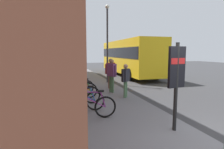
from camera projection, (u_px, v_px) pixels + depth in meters
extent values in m
plane|color=#38383A|center=(145.00, 92.00, 10.47)|extent=(60.00, 60.00, 0.00)
cube|color=slate|center=(91.00, 88.00, 11.60)|extent=(24.00, 3.50, 0.12)
cube|color=#9E563D|center=(54.00, 21.00, 11.48)|extent=(22.00, 0.60, 8.31)
cube|color=black|center=(65.00, 47.00, 5.12)|extent=(0.90, 0.06, 1.60)
cube|color=black|center=(62.00, 49.00, 8.45)|extent=(0.90, 0.06, 1.60)
cube|color=black|center=(61.00, 50.00, 11.78)|extent=(0.90, 0.06, 1.60)
torus|color=black|center=(73.00, 109.00, 5.85)|extent=(0.11, 0.72, 0.72)
torus|color=black|center=(105.00, 107.00, 6.08)|extent=(0.11, 0.72, 0.72)
cylinder|color=#8C338C|center=(90.00, 100.00, 5.93)|extent=(0.10, 1.02, 0.58)
cylinder|color=#8C338C|center=(87.00, 92.00, 5.89)|extent=(0.09, 0.85, 0.09)
cylinder|color=#8C338C|center=(103.00, 100.00, 6.03)|extent=(0.05, 0.19, 0.51)
cube|color=black|center=(101.00, 91.00, 5.98)|extent=(0.11, 0.21, 0.06)
cylinder|color=#8C338C|center=(74.00, 90.00, 5.78)|extent=(0.48, 0.05, 0.02)
torus|color=black|center=(67.00, 100.00, 6.91)|extent=(0.30, 0.70, 0.72)
torus|color=black|center=(95.00, 101.00, 6.85)|extent=(0.30, 0.70, 0.72)
cylinder|color=#1E4CA5|center=(81.00, 93.00, 6.84)|extent=(0.38, 0.97, 0.58)
cylinder|color=#1E4CA5|center=(79.00, 87.00, 6.82)|extent=(0.32, 0.81, 0.09)
cylinder|color=#1E4CA5|center=(93.00, 94.00, 6.82)|extent=(0.10, 0.19, 0.51)
cube|color=black|center=(91.00, 86.00, 6.79)|extent=(0.16, 0.22, 0.06)
cylinder|color=#1E4CA5|center=(68.00, 85.00, 6.83)|extent=(0.46, 0.19, 0.02)
torus|color=black|center=(66.00, 96.00, 7.67)|extent=(0.19, 0.72, 0.72)
torus|color=black|center=(92.00, 95.00, 7.78)|extent=(0.19, 0.72, 0.72)
cylinder|color=#267F3F|center=(80.00, 89.00, 7.70)|extent=(0.22, 1.01, 0.58)
cylinder|color=#267F3F|center=(78.00, 83.00, 7.66)|extent=(0.19, 0.84, 0.09)
cylinder|color=#267F3F|center=(90.00, 89.00, 7.75)|extent=(0.07, 0.19, 0.51)
cube|color=black|center=(88.00, 82.00, 7.70)|extent=(0.13, 0.21, 0.06)
cylinder|color=#267F3F|center=(67.00, 81.00, 7.60)|extent=(0.48, 0.11, 0.02)
torus|color=black|center=(67.00, 91.00, 8.58)|extent=(0.18, 0.72, 0.72)
torus|color=black|center=(90.00, 90.00, 8.71)|extent=(0.18, 0.72, 0.72)
cylinder|color=orange|center=(79.00, 85.00, 8.62)|extent=(0.21, 1.01, 0.58)
cylinder|color=orange|center=(77.00, 80.00, 8.58)|extent=(0.18, 0.85, 0.09)
cylinder|color=orange|center=(88.00, 85.00, 8.67)|extent=(0.07, 0.19, 0.51)
cube|color=black|center=(86.00, 79.00, 8.62)|extent=(0.13, 0.21, 0.06)
cylinder|color=orange|center=(68.00, 78.00, 8.52)|extent=(0.48, 0.10, 0.02)
torus|color=black|center=(66.00, 88.00, 9.37)|extent=(0.14, 0.72, 0.72)
torus|color=black|center=(87.00, 87.00, 9.55)|extent=(0.14, 0.72, 0.72)
cylinder|color=#267F3F|center=(77.00, 82.00, 9.43)|extent=(0.15, 1.01, 0.58)
cylinder|color=#267F3F|center=(75.00, 77.00, 9.39)|extent=(0.13, 0.85, 0.09)
cylinder|color=#267F3F|center=(85.00, 82.00, 9.51)|extent=(0.06, 0.19, 0.51)
cube|color=black|center=(84.00, 77.00, 9.46)|extent=(0.12, 0.21, 0.06)
cylinder|color=#267F3F|center=(67.00, 76.00, 9.31)|extent=(0.48, 0.08, 0.02)
cylinder|color=black|center=(176.00, 87.00, 5.00)|extent=(0.10, 0.10, 2.40)
cube|color=black|center=(177.00, 67.00, 4.93)|extent=(0.18, 0.56, 1.10)
cube|color=red|center=(177.00, 61.00, 4.91)|extent=(0.18, 0.50, 0.16)
cube|color=yellow|center=(129.00, 56.00, 18.04)|extent=(10.53, 2.62, 3.00)
cube|color=black|center=(129.00, 53.00, 18.00)|extent=(10.32, 2.66, 0.90)
cylinder|color=black|center=(157.00, 74.00, 15.32)|extent=(1.00, 0.26, 1.00)
cylinder|color=black|center=(130.00, 75.00, 14.67)|extent=(1.00, 0.26, 1.00)
cylinder|color=black|center=(128.00, 67.00, 21.74)|extent=(1.00, 0.26, 1.00)
cylinder|color=black|center=(108.00, 68.00, 21.09)|extent=(1.00, 0.26, 1.00)
cylinder|color=#4C724C|center=(125.00, 90.00, 8.73)|extent=(0.11, 0.11, 0.78)
cylinder|color=#4C724C|center=(126.00, 89.00, 8.87)|extent=(0.11, 0.11, 0.78)
cube|color=#26262D|center=(126.00, 75.00, 8.72)|extent=(0.48, 0.48, 0.59)
sphere|color=tan|center=(126.00, 66.00, 8.67)|extent=(0.21, 0.21, 0.21)
cylinder|color=#26262D|center=(123.00, 76.00, 8.50)|extent=(0.09, 0.09, 0.52)
cylinder|color=#26262D|center=(128.00, 75.00, 8.95)|extent=(0.09, 0.09, 0.52)
cylinder|color=#4C724C|center=(113.00, 84.00, 9.86)|extent=(0.13, 0.13, 0.87)
cylinder|color=#4C724C|center=(110.00, 84.00, 9.99)|extent=(0.13, 0.13, 0.87)
cube|color=#723F72|center=(112.00, 70.00, 9.83)|extent=(0.57, 0.45, 0.66)
sphere|color=#8C664C|center=(112.00, 61.00, 9.78)|extent=(0.24, 0.24, 0.24)
cylinder|color=#723F72|center=(115.00, 71.00, 9.63)|extent=(0.10, 0.10, 0.58)
cylinder|color=#723F72|center=(108.00, 70.00, 10.05)|extent=(0.10, 0.10, 0.58)
cylinder|color=brown|center=(112.00, 81.00, 10.98)|extent=(0.13, 0.13, 0.87)
cylinder|color=brown|center=(109.00, 81.00, 11.00)|extent=(0.13, 0.13, 0.87)
cube|color=maroon|center=(111.00, 68.00, 10.90)|extent=(0.44, 0.57, 0.65)
sphere|color=brown|center=(111.00, 61.00, 10.84)|extent=(0.24, 0.24, 0.24)
cylinder|color=maroon|center=(116.00, 69.00, 10.87)|extent=(0.10, 0.10, 0.58)
cylinder|color=maroon|center=(106.00, 69.00, 10.94)|extent=(0.10, 0.10, 0.58)
cylinder|color=#333338|center=(107.00, 46.00, 12.96)|extent=(0.12, 0.12, 5.11)
sphere|color=silver|center=(107.00, 7.00, 12.64)|extent=(0.28, 0.28, 0.28)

